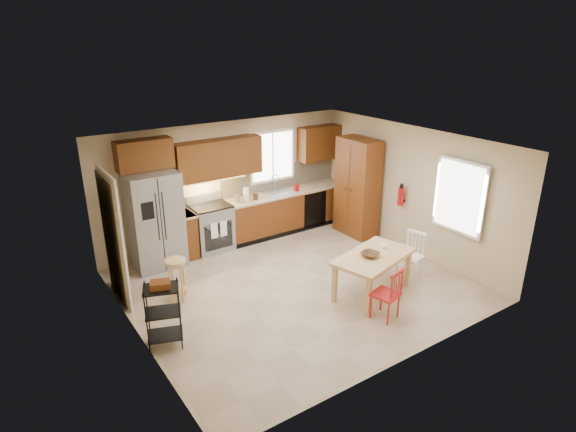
{
  "coord_description": "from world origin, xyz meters",
  "views": [
    {
      "loc": [
        -4.28,
        -6.07,
        4.15
      ],
      "look_at": [
        0.1,
        0.4,
        1.15
      ],
      "focal_mm": 30.0,
      "sensor_mm": 36.0,
      "label": 1
    }
  ],
  "objects_px": {
    "utility_cart": "(164,315)",
    "chair_red": "(386,293)",
    "fire_extinguisher": "(401,196)",
    "table_bowl": "(370,257)",
    "chair_white": "(410,256)",
    "bar_stool": "(177,280)",
    "range_stove": "(211,228)",
    "table_jar": "(384,248)",
    "refrigerator": "(155,220)",
    "soap_bottle": "(297,187)",
    "pantry": "(357,187)",
    "dining_table": "(373,275)"
  },
  "relations": [
    {
      "from": "table_jar",
      "to": "bar_stool",
      "type": "relative_size",
      "value": 0.16
    },
    {
      "from": "dining_table",
      "to": "bar_stool",
      "type": "relative_size",
      "value": 2.0
    },
    {
      "from": "chair_white",
      "to": "bar_stool",
      "type": "height_order",
      "value": "chair_white"
    },
    {
      "from": "dining_table",
      "to": "chair_white",
      "type": "bearing_deg",
      "value": -11.95
    },
    {
      "from": "table_bowl",
      "to": "utility_cart",
      "type": "distance_m",
      "value": 3.37
    },
    {
      "from": "range_stove",
      "to": "chair_white",
      "type": "bearing_deg",
      "value": -51.99
    },
    {
      "from": "bar_stool",
      "to": "utility_cart",
      "type": "relative_size",
      "value": 0.75
    },
    {
      "from": "fire_extinguisher",
      "to": "table_bowl",
      "type": "distance_m",
      "value": 2.15
    },
    {
      "from": "table_bowl",
      "to": "utility_cart",
      "type": "relative_size",
      "value": 0.3
    },
    {
      "from": "pantry",
      "to": "chair_red",
      "type": "xyz_separation_m",
      "value": [
        -1.88,
        -2.79,
        -0.63
      ]
    },
    {
      "from": "table_bowl",
      "to": "bar_stool",
      "type": "distance_m",
      "value": 3.18
    },
    {
      "from": "chair_red",
      "to": "table_bowl",
      "type": "bearing_deg",
      "value": 53.19
    },
    {
      "from": "table_bowl",
      "to": "table_jar",
      "type": "height_order",
      "value": "table_jar"
    },
    {
      "from": "table_jar",
      "to": "bar_stool",
      "type": "xyz_separation_m",
      "value": [
        -3.09,
        1.57,
        -0.38
      ]
    },
    {
      "from": "utility_cart",
      "to": "chair_red",
      "type": "bearing_deg",
      "value": -1.23
    },
    {
      "from": "table_bowl",
      "to": "table_jar",
      "type": "xyz_separation_m",
      "value": [
        0.4,
        0.09,
        0.03
      ]
    },
    {
      "from": "range_stove",
      "to": "chair_white",
      "type": "relative_size",
      "value": 1.1
    },
    {
      "from": "refrigerator",
      "to": "table_jar",
      "type": "xyz_separation_m",
      "value": [
        2.92,
        -2.98,
        -0.18
      ]
    },
    {
      "from": "refrigerator",
      "to": "fire_extinguisher",
      "type": "xyz_separation_m",
      "value": [
        4.33,
        -1.98,
        0.19
      ]
    },
    {
      "from": "pantry",
      "to": "dining_table",
      "type": "relative_size",
      "value": 1.47
    },
    {
      "from": "chair_white",
      "to": "table_bowl",
      "type": "height_order",
      "value": "chair_white"
    },
    {
      "from": "range_stove",
      "to": "fire_extinguisher",
      "type": "height_order",
      "value": "fire_extinguisher"
    },
    {
      "from": "range_stove",
      "to": "table_jar",
      "type": "relative_size",
      "value": 8.23
    },
    {
      "from": "pantry",
      "to": "chair_white",
      "type": "bearing_deg",
      "value": -105.42
    },
    {
      "from": "range_stove",
      "to": "pantry",
      "type": "bearing_deg",
      "value": -18.29
    },
    {
      "from": "fire_extinguisher",
      "to": "range_stove",
      "type": "bearing_deg",
      "value": 147.38
    },
    {
      "from": "pantry",
      "to": "table_jar",
      "type": "xyz_separation_m",
      "value": [
        -1.21,
        -2.05,
        -0.32
      ]
    },
    {
      "from": "bar_stool",
      "to": "dining_table",
      "type": "bearing_deg",
      "value": -46.43
    },
    {
      "from": "utility_cart",
      "to": "pantry",
      "type": "bearing_deg",
      "value": 38.26
    },
    {
      "from": "table_jar",
      "to": "utility_cart",
      "type": "relative_size",
      "value": 0.12
    },
    {
      "from": "chair_white",
      "to": "table_jar",
      "type": "relative_size",
      "value": 7.52
    },
    {
      "from": "pantry",
      "to": "table_bowl",
      "type": "bearing_deg",
      "value": -127.06
    },
    {
      "from": "soap_bottle",
      "to": "pantry",
      "type": "distance_m",
      "value": 1.31
    },
    {
      "from": "range_stove",
      "to": "chair_white",
      "type": "distance_m",
      "value": 3.9
    },
    {
      "from": "range_stove",
      "to": "utility_cart",
      "type": "height_order",
      "value": "utility_cart"
    },
    {
      "from": "chair_red",
      "to": "chair_white",
      "type": "relative_size",
      "value": 1.0
    },
    {
      "from": "pantry",
      "to": "bar_stool",
      "type": "height_order",
      "value": "pantry"
    },
    {
      "from": "range_stove",
      "to": "fire_extinguisher",
      "type": "relative_size",
      "value": 2.56
    },
    {
      "from": "refrigerator",
      "to": "dining_table",
      "type": "height_order",
      "value": "refrigerator"
    },
    {
      "from": "range_stove",
      "to": "table_bowl",
      "type": "relative_size",
      "value": 3.18
    },
    {
      "from": "bar_stool",
      "to": "table_bowl",
      "type": "bearing_deg",
      "value": -47.26
    },
    {
      "from": "pantry",
      "to": "bar_stool",
      "type": "distance_m",
      "value": 4.39
    },
    {
      "from": "chair_white",
      "to": "table_jar",
      "type": "bearing_deg",
      "value": 71.51
    },
    {
      "from": "soap_bottle",
      "to": "chair_white",
      "type": "bearing_deg",
      "value": -82.88
    },
    {
      "from": "soap_bottle",
      "to": "fire_extinguisher",
      "type": "xyz_separation_m",
      "value": [
        1.15,
        -1.95,
        0.1
      ]
    },
    {
      "from": "fire_extinguisher",
      "to": "bar_stool",
      "type": "bearing_deg",
      "value": 172.79
    },
    {
      "from": "dining_table",
      "to": "table_jar",
      "type": "relative_size",
      "value": 12.79
    },
    {
      "from": "utility_cart",
      "to": "range_stove",
      "type": "bearing_deg",
      "value": 73.24
    },
    {
      "from": "chair_white",
      "to": "bar_stool",
      "type": "relative_size",
      "value": 1.17
    },
    {
      "from": "soap_bottle",
      "to": "pantry",
      "type": "bearing_deg",
      "value": -43.45
    }
  ]
}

